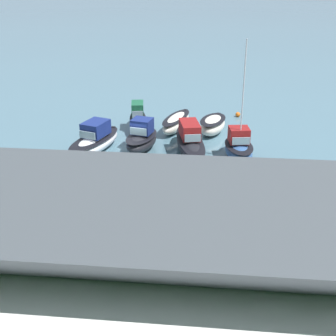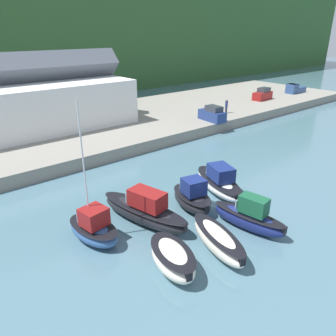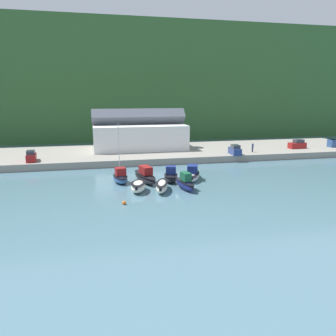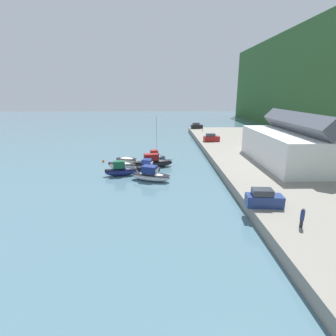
{
  "view_description": "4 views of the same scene",
  "coord_description": "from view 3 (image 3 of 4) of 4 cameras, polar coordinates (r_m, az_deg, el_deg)",
  "views": [
    {
      "loc": [
        -6.81,
        37.1,
        15.24
      ],
      "look_at": [
        -3.97,
        9.04,
        2.51
      ],
      "focal_mm": 50.0,
      "sensor_mm": 36.0,
      "label": 1
    },
    {
      "loc": [
        -17.19,
        -17.0,
        13.56
      ],
      "look_at": [
        -0.48,
        3.14,
        2.41
      ],
      "focal_mm": 35.0,
      "sensor_mm": 36.0,
      "label": 2
    },
    {
      "loc": [
        -12.58,
        -51.66,
        14.11
      ],
      "look_at": [
        -0.47,
        3.21,
        1.59
      ],
      "focal_mm": 35.0,
      "sensor_mm": 36.0,
      "label": 3
    },
    {
      "loc": [
        45.29,
        2.25,
        14.48
      ],
      "look_at": [
        0.81,
        3.39,
        1.5
      ],
      "focal_mm": 28.0,
      "sensor_mm": 36.0,
      "label": 4
    }
  ],
  "objects": [
    {
      "name": "parked_car_3",
      "position": [
        73.22,
        11.57,
        3.05
      ],
      "size": [
        2.18,
        4.35,
        2.16
      ],
      "rotation": [
        0.0,
        0.0,
        -0.09
      ],
      "color": "navy",
      "rests_on": "quay_promenade"
    },
    {
      "name": "mooring_buoy_0",
      "position": [
        43.78,
        -7.64,
        -6.0
      ],
      "size": [
        0.51,
        0.51,
        0.51
      ],
      "color": "orange",
      "rests_on": "ground_plane"
    },
    {
      "name": "moored_boat_0",
      "position": [
        54.27,
        -8.3,
        -1.58
      ],
      "size": [
        2.88,
        4.74,
        9.75
      ],
      "rotation": [
        0.0,
        0.0,
        0.16
      ],
      "color": "#33568E",
      "rests_on": "ground_plane"
    },
    {
      "name": "parked_car_1",
      "position": [
        69.73,
        -22.72,
        1.86
      ],
      "size": [
        2.26,
        4.38,
        2.16
      ],
      "rotation": [
        0.0,
        0.0,
        0.11
      ],
      "color": "maroon",
      "rests_on": "quay_promenade"
    },
    {
      "name": "moored_boat_6",
      "position": [
        50.11,
        2.98,
        -2.63
      ],
      "size": [
        2.41,
        5.91,
        2.71
      ],
      "rotation": [
        0.0,
        0.0,
        0.15
      ],
      "color": "navy",
      "rests_on": "ground_plane"
    },
    {
      "name": "hillside_backdrop",
      "position": [
        135.68,
        -7.35,
        14.18
      ],
      "size": [
        240.0,
        69.36,
        36.36
      ],
      "color": "#335B2D",
      "rests_on": "ground_plane"
    },
    {
      "name": "quay_promenade",
      "position": [
        77.63,
        -2.94,
        2.6
      ],
      "size": [
        109.15,
        22.24,
        1.42
      ],
      "color": "gray",
      "rests_on": "ground_plane"
    },
    {
      "name": "pickup_truck_0",
      "position": [
        92.48,
        27.23,
        3.79
      ],
      "size": [
        4.75,
        2.04,
        1.9
      ],
      "rotation": [
        0.0,
        0.0,
        1.56
      ],
      "color": "#2D4C84",
      "rests_on": "quay_promenade"
    },
    {
      "name": "moored_boat_2",
      "position": [
        54.37,
        0.5,
        -1.39
      ],
      "size": [
        3.2,
        4.9,
        2.71
      ],
      "rotation": [
        0.0,
        0.0,
        -0.22
      ],
      "color": "black",
      "rests_on": "ground_plane"
    },
    {
      "name": "moored_boat_5",
      "position": [
        49.06,
        -1.06,
        -3.17
      ],
      "size": [
        3.22,
        5.92,
        1.54
      ],
      "rotation": [
        0.0,
        0.0,
        -0.28
      ],
      "color": "white",
      "rests_on": "ground_plane"
    },
    {
      "name": "parked_car_2",
      "position": [
        86.02,
        21.61,
        3.81
      ],
      "size": [
        4.32,
        2.1,
        2.16
      ],
      "rotation": [
        0.0,
        0.0,
        1.64
      ],
      "color": "maroon",
      "rests_on": "quay_promenade"
    },
    {
      "name": "moored_boat_1",
      "position": [
        54.34,
        -4.02,
        -1.42
      ],
      "size": [
        3.78,
        8.26,
        2.75
      ],
      "rotation": [
        0.0,
        0.0,
        0.23
      ],
      "color": "black",
      "rests_on": "ground_plane"
    },
    {
      "name": "ground_plane",
      "position": [
        55.01,
        1.2,
        -2.3
      ],
      "size": [
        320.0,
        320.0,
        0.0
      ],
      "primitive_type": "plane",
      "color": "slate"
    },
    {
      "name": "person_on_quay",
      "position": [
        77.06,
        14.52,
        3.51
      ],
      "size": [
        0.4,
        0.4,
        2.14
      ],
      "color": "#232838",
      "rests_on": "quay_promenade"
    },
    {
      "name": "moored_boat_4",
      "position": [
        48.95,
        -5.2,
        -3.21
      ],
      "size": [
        3.2,
        4.76,
        1.62
      ],
      "rotation": [
        0.0,
        0.0,
        -0.26
      ],
      "color": "white",
      "rests_on": "ground_plane"
    },
    {
      "name": "moored_boat_3",
      "position": [
        56.05,
        4.28,
        -1.07
      ],
      "size": [
        4.38,
        7.14,
        2.56
      ],
      "rotation": [
        0.0,
        0.0,
        -0.33
      ],
      "color": "silver",
      "rests_on": "ground_plane"
    },
    {
      "name": "harbor_clubhouse",
      "position": [
        79.91,
        -5.04,
        5.79
      ],
      "size": [
        22.16,
        12.8,
        9.62
      ],
      "color": "white",
      "rests_on": "quay_promenade"
    }
  ]
}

